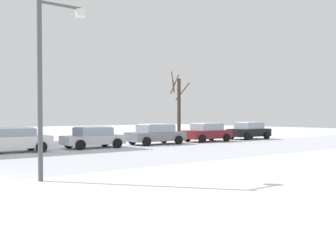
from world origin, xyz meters
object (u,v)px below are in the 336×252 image
Objects in this scene: parked_car_gray at (156,134)px; parked_car_black at (249,131)px; parked_car_maroon at (207,132)px; street_lamp at (48,70)px; parked_car_silver at (93,137)px; parked_car_white at (12,140)px.

parked_car_gray is 10.41m from parked_car_black.
street_lamp is at bearing -148.71° from parked_car_maroon.
parked_car_silver is (7.43, 10.81, -2.94)m from street_lamp.
parked_car_silver is 5.21m from parked_car_gray.
parked_car_gray is at bearing 1.03° from parked_car_silver.
street_lamp is 16.94m from parked_car_gray.
parked_car_silver is at bearing 55.50° from street_lamp.
parked_car_black is at bearing -0.31° from parked_car_white.
parked_car_white is 5.21m from parked_car_silver.
parked_car_maroon reaches higher than parked_car_white.
street_lamp is at bearing -139.21° from parked_car_gray.
parked_car_black is (15.62, -0.01, 0.06)m from parked_car_silver.
parked_car_silver is 15.62m from parked_car_black.
parked_car_black reaches higher than parked_car_maroon.
parked_car_silver is at bearing -178.97° from parked_car_gray.
parked_car_maroon is (5.21, -0.06, -0.00)m from parked_car_gray.
parked_car_silver is at bearing -179.82° from parked_car_maroon.
parked_car_maroon is at bearing -0.26° from parked_car_white.
street_lamp is 1.48× the size of parked_car_silver.
parked_car_black reaches higher than parked_car_silver.
street_lamp is 1.52× the size of parked_car_black.
parked_car_white is at bearing 179.69° from parked_car_black.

